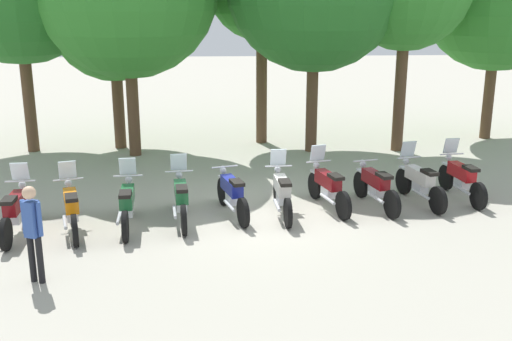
# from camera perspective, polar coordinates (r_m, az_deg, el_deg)

# --- Properties ---
(ground_plane) EXTENTS (80.00, 80.00, 0.00)m
(ground_plane) POSITION_cam_1_polar(r_m,az_deg,el_deg) (13.52, 0.13, -4.25)
(ground_plane) COLOR #ADA899
(motorcycle_0) EXTENTS (0.62, 2.19, 1.37)m
(motorcycle_0) POSITION_cam_1_polar(r_m,az_deg,el_deg) (13.22, -21.73, -3.51)
(motorcycle_0) COLOR black
(motorcycle_0) RESTS_ON ground_plane
(motorcycle_1) EXTENTS (0.82, 2.13, 1.37)m
(motorcycle_1) POSITION_cam_1_polar(r_m,az_deg,el_deg) (13.00, -17.01, -3.38)
(motorcycle_1) COLOR black
(motorcycle_1) RESTS_ON ground_plane
(motorcycle_2) EXTENTS (0.62, 2.19, 1.37)m
(motorcycle_2) POSITION_cam_1_polar(r_m,az_deg,el_deg) (12.95, -12.04, -3.10)
(motorcycle_2) COLOR black
(motorcycle_2) RESTS_ON ground_plane
(motorcycle_3) EXTENTS (0.62, 2.19, 1.37)m
(motorcycle_3) POSITION_cam_1_polar(r_m,az_deg,el_deg) (13.11, -7.08, -2.63)
(motorcycle_3) COLOR black
(motorcycle_3) RESTS_ON ground_plane
(motorcycle_4) EXTENTS (0.80, 2.14, 0.99)m
(motorcycle_4) POSITION_cam_1_polar(r_m,az_deg,el_deg) (13.40, -2.29, -2.17)
(motorcycle_4) COLOR black
(motorcycle_4) RESTS_ON ground_plane
(motorcycle_5) EXTENTS (0.62, 2.19, 1.37)m
(motorcycle_5) POSITION_cam_1_polar(r_m,az_deg,el_deg) (13.43, 2.46, -2.07)
(motorcycle_5) COLOR black
(motorcycle_5) RESTS_ON ground_plane
(motorcycle_6) EXTENTS (0.78, 2.14, 1.37)m
(motorcycle_6) POSITION_cam_1_polar(r_m,az_deg,el_deg) (13.93, 6.79, -1.50)
(motorcycle_6) COLOR black
(motorcycle_6) RESTS_ON ground_plane
(motorcycle_7) EXTENTS (0.73, 2.16, 0.99)m
(motorcycle_7) POSITION_cam_1_polar(r_m,az_deg,el_deg) (14.18, 11.20, -1.45)
(motorcycle_7) COLOR black
(motorcycle_7) RESTS_ON ground_plane
(motorcycle_8) EXTENTS (0.71, 2.16, 1.37)m
(motorcycle_8) POSITION_cam_1_polar(r_m,az_deg,el_deg) (14.69, 15.15, -1.05)
(motorcycle_8) COLOR black
(motorcycle_8) RESTS_ON ground_plane
(motorcycle_9) EXTENTS (0.62, 2.19, 1.37)m
(motorcycle_9) POSITION_cam_1_polar(r_m,az_deg,el_deg) (15.31, 18.78, -0.66)
(motorcycle_9) COLOR black
(motorcycle_9) RESTS_ON ground_plane
(person_0) EXTENTS (0.40, 0.30, 1.70)m
(person_0) POSITION_cam_1_polar(r_m,az_deg,el_deg) (10.74, -20.32, -5.00)
(person_0) COLOR black
(person_0) RESTS_ON ground_plane
(tree_1) EXTENTS (3.94, 3.94, 6.11)m
(tree_1) POSITION_cam_1_polar(r_m,az_deg,el_deg) (19.67, -13.34, 13.87)
(tree_1) COLOR brown
(tree_1) RESTS_ON ground_plane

